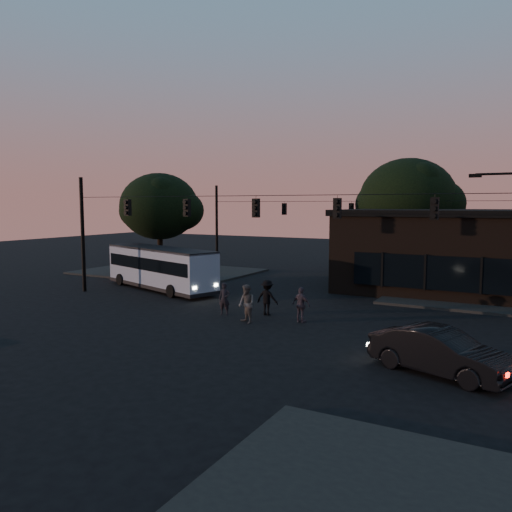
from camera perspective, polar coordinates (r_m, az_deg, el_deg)
The scene contains 14 objects.
ground at distance 23.71m, azimuth -4.71°, elevation -8.11°, with size 120.00×120.00×0.00m, color black.
sidewalk_far_right at distance 33.64m, azimuth 27.20°, elevation -4.44°, with size 14.00×10.00×0.15m, color black.
sidewalk_far_left at distance 42.97m, azimuth -9.99°, elevation -1.75°, with size 14.00×10.00×0.15m, color black.
building at distance 35.46m, azimuth 22.65°, elevation 0.55°, with size 15.40×10.41×5.40m.
tree_behind at distance 42.08m, azimuth 16.93°, elevation 6.27°, with size 7.60×7.60×9.43m.
tree_left at distance 41.82m, azimuth -10.98°, elevation 5.57°, with size 6.40×6.40×8.30m.
signal_rig_near at distance 26.46m, azimuth 0.00°, elevation 3.12°, with size 26.24×0.30×7.50m.
signal_rig_far at distance 41.20m, azimuth 10.81°, elevation 3.67°, with size 26.24×0.30×7.50m.
bus at distance 34.25m, azimuth -10.89°, elevation -1.14°, with size 10.34×5.38×2.85m.
car at distance 18.21m, azimuth 20.30°, elevation -10.24°, with size 1.66×4.75×1.57m, color black.
pedestrian_a at distance 26.10m, azimuth -3.63°, elevation -4.90°, with size 0.62×0.40×1.69m, color black.
pedestrian_b at distance 24.27m, azimuth -1.10°, elevation -5.49°, with size 0.91×0.71×1.87m, color #4D4846.
pedestrian_c at distance 24.48m, azimuth 5.19°, elevation -5.58°, with size 1.02×0.42×1.74m, color #382E39.
pedestrian_d at distance 25.98m, azimuth 1.30°, elevation -4.77°, with size 1.19×0.68×1.84m, color black.
Camera 1 is at (12.74, -19.16, 5.73)m, focal length 35.00 mm.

